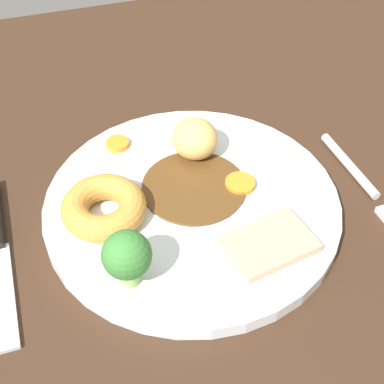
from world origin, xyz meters
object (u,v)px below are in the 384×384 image
Objects in this scene: dinner_plate at (192,205)px; fork at (368,188)px; carrot_coin_front at (117,144)px; meat_slice_main at (270,244)px; yorkshire_pudding at (104,207)px; carrot_coin_back at (240,184)px; broccoli_floret at (127,256)px; roast_potato_left at (195,139)px.

fork is (-17.01, 2.67, -0.31)cm from dinner_plate.
carrot_coin_front reaches higher than fork.
yorkshire_pudding is at bearing -31.19° from meat_slice_main.
carrot_coin_front is (9.45, -16.79, -0.11)cm from meat_slice_main.
fork is (-12.19, 3.00, -1.31)cm from carrot_coin_back.
carrot_coin_back is (-4.83, -0.32, 1.00)cm from dinner_plate.
broccoli_floret is at bearing 31.06° from carrot_coin_back.
meat_slice_main is at bearing 179.12° from broccoli_floret.
meat_slice_main is at bearing 119.36° from carrot_coin_front.
meat_slice_main is at bearing 148.81° from yorkshire_pudding.
carrot_coin_front is at bearing -26.83° from roast_potato_left.
yorkshire_pudding is 3.20× the size of carrot_coin_front.
broccoli_floret is at bearing 53.49° from roast_potato_left.
meat_slice_main reaches higher than dinner_plate.
yorkshire_pudding is at bearing -2.40° from dinner_plate.
fork is (-25.01, 3.01, -2.22)cm from yorkshire_pudding.
dinner_plate is at bearing -102.07° from fork.
dinner_plate is 9.63× the size of carrot_coin_back.
roast_potato_left is at bearing -79.91° from meat_slice_main.
broccoli_floret is at bearing 43.49° from dinner_plate.
carrot_coin_front is 0.83× the size of carrot_coin_back.
roast_potato_left is 17.42cm from fork.
carrot_coin_front is 25.13cm from fork.
roast_potato_left is (-2.19, -5.95, 2.72)cm from dinner_plate.
meat_slice_main reaches higher than carrot_coin_back.
meat_slice_main is at bearing 122.04° from dinner_plate.
dinner_plate is at bearing 177.60° from yorkshire_pudding.
yorkshire_pudding reaches higher than carrot_coin_back.
roast_potato_left reaches higher than dinner_plate.
dinner_plate is 10.78cm from carrot_coin_front.
carrot_coin_back is at bearing 115.11° from roast_potato_left.
meat_slice_main is at bearing 100.09° from roast_potato_left.
carrot_coin_front is at bearing -60.64° from meat_slice_main.
roast_potato_left reaches higher than carrot_coin_front.
roast_potato_left is at bearing -151.13° from yorkshire_pudding.
broccoli_floret is (11.99, -0.18, 2.65)cm from meat_slice_main.
yorkshire_pudding is (12.54, -7.59, 0.81)cm from meat_slice_main.
broccoli_floret reaches higher than fork.
meat_slice_main is 19.27cm from carrot_coin_front.
fork is (-24.47, -4.40, -4.06)cm from broccoli_floret.
carrot_coin_back is (-0.29, -7.58, -0.10)cm from meat_slice_main.
yorkshire_pudding is 1.44× the size of broccoli_floret.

